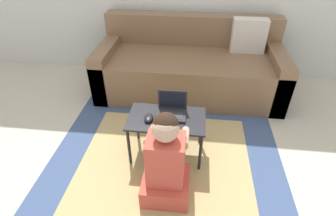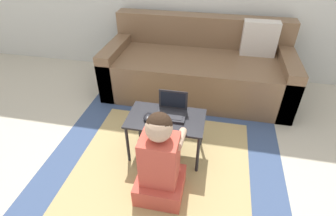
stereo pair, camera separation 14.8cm
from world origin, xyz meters
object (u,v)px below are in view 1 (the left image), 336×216
(person_seated, at_px, (166,163))
(laptop, at_px, (172,111))
(laptop_desk, at_px, (167,122))
(couch, at_px, (190,67))
(computer_mouse, at_px, (149,118))

(person_seated, bearing_deg, laptop, 91.08)
(laptop, relative_size, person_seated, 0.32)
(laptop_desk, xyz_separation_m, laptop, (0.03, 0.05, 0.08))
(person_seated, bearing_deg, couch, 86.19)
(couch, height_order, laptop_desk, couch)
(laptop, xyz_separation_m, person_seated, (0.01, -0.45, -0.10))
(couch, bearing_deg, person_seated, -93.81)
(computer_mouse, relative_size, person_seated, 0.15)
(computer_mouse, height_order, person_seated, person_seated)
(laptop_desk, xyz_separation_m, person_seated, (0.04, -0.40, -0.02))
(computer_mouse, bearing_deg, couch, 76.24)
(couch, distance_m, laptop, 1.05)
(laptop, bearing_deg, couch, 84.09)
(couch, xyz_separation_m, computer_mouse, (-0.28, -1.13, 0.11))
(laptop, distance_m, computer_mouse, 0.19)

